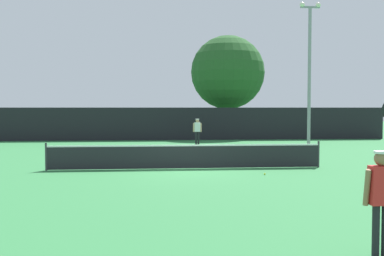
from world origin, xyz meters
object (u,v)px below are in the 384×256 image
Objects in this scene: player_receiving at (197,129)px; parked_car_mid at (191,126)px; tennis_ball at (265,174)px; light_pole at (309,67)px; large_tree at (228,73)px; player_serving at (382,187)px; parked_car_near at (82,127)px.

player_receiving and parked_car_mid have the same top height.
tennis_ball is 25.87m from parked_car_mid.
light_pole is at bearing -74.28° from parked_car_mid.
light_pole reaches higher than parked_car_mid.
large_tree reaches higher than tennis_ball.
large_tree reaches higher than light_pole.
tennis_ball is at bearing -89.86° from parked_car_mid.
player_receiving reaches higher than tennis_ball.
player_serving is at bearing -92.27° from tennis_ball.
parked_car_near is (-9.86, 33.43, -0.37)m from player_serving.
light_pole is 18.40m from parked_car_mid.
large_tree is 6.92m from parked_car_mid.
parked_car_mid is (9.77, 1.40, 0.00)m from parked_car_near.
player_serving is at bearing -94.89° from large_tree.
player_serving is 9.05m from tennis_ball.
light_pole is 13.04m from large_tree.
player_serving is at bearing -90.71° from parked_car_mid.
large_tree reaches higher than player_serving.
light_pole is at bearing 74.02° from player_serving.
player_serving is 30.78m from large_tree.
light_pole is at bearing 137.92° from player_receiving.
parked_car_mid is (-0.45, 25.85, 0.74)m from tennis_ball.
large_tree reaches higher than player_receiving.
player_receiving is 24.86× the size of tennis_ball.
parked_car_near is 9.87m from parked_car_mid.
parked_car_near is 1.02× the size of parked_car_mid.
parked_car_mid is (0.61, 12.05, -0.26)m from player_receiving.
light_pole is 0.98× the size of large_tree.
player_serving is 0.31× the size of large_tree.
tennis_ball is (1.06, -13.80, -1.01)m from player_receiving.
parked_car_near is (-10.22, 24.46, 0.74)m from tennis_ball.
player_serving is 34.85m from parked_car_near.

